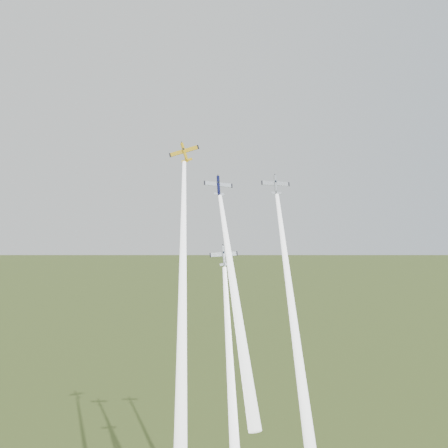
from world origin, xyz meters
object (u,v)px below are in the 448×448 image
plane_silver_low (224,256)px  plane_yellow (184,152)px  plane_navy (218,186)px  plane_silver_right (276,185)px

plane_silver_low → plane_yellow: bearing=129.1°
plane_navy → plane_silver_right: 15.00m
plane_silver_right → plane_silver_low: 25.38m
plane_yellow → plane_silver_low: 29.06m
plane_yellow → plane_navy: 12.03m
plane_yellow → plane_silver_right: plane_yellow is taller
plane_yellow → plane_navy: bearing=-1.6°
plane_navy → plane_silver_low: (-0.24, -10.60, -16.84)m
plane_yellow → plane_navy: (8.54, -1.14, -8.40)m
plane_yellow → plane_silver_low: bearing=-48.8°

